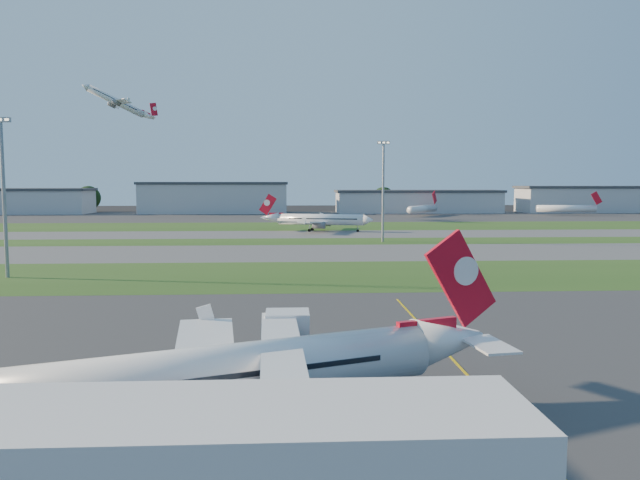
{
  "coord_description": "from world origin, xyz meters",
  "views": [
    {
      "loc": [
        -9.44,
        -50.79,
        15.72
      ],
      "look_at": [
        -4.68,
        40.79,
        7.0
      ],
      "focal_mm": 35.0,
      "sensor_mm": 36.0,
      "label": 1
    }
  ],
  "objects": [
    {
      "name": "apron_near",
      "position": [
        0.0,
        0.0,
        0.01
      ],
      "size": [
        300.0,
        70.0,
        0.01
      ],
      "primitive_type": "cube",
      "color": "#333335",
      "rests_on": "ground"
    },
    {
      "name": "yellow_line",
      "position": [
        5.0,
        0.0,
        0.0
      ],
      "size": [
        0.25,
        60.0,
        0.02
      ],
      "primitive_type": "cube",
      "color": "gold",
      "rests_on": "ground"
    },
    {
      "name": "light_mast_west",
      "position": [
        -55.0,
        52.0,
        14.81
      ],
      "size": [
        3.2,
        0.7,
        25.8
      ],
      "color": "gray",
      "rests_on": "ground"
    },
    {
      "name": "ground",
      "position": [
        0.0,
        0.0,
        0.0
      ],
      "size": [
        700.0,
        700.0,
        0.0
      ],
      "primitive_type": "plane",
      "color": "black",
      "rests_on": "ground"
    },
    {
      "name": "airliner_parked",
      "position": [
        -13.46,
        -13.32,
        3.84
      ],
      "size": [
        33.46,
        28.32,
        10.92
      ],
      "rotation": [
        0.0,
        0.0,
        0.36
      ],
      "color": "white",
      "rests_on": "ground"
    },
    {
      "name": "taxiway_b",
      "position": [
        0.0,
        132.0,
        0.01
      ],
      "size": [
        300.0,
        26.0,
        0.01
      ],
      "primitive_type": "cube",
      "color": "#515154",
      "rests_on": "ground"
    },
    {
      "name": "airliner_departing",
      "position": [
        -79.75,
        214.85,
        48.31
      ],
      "size": [
        27.14,
        23.22,
        9.24
      ],
      "rotation": [
        0.0,
        0.0,
        0.47
      ],
      "color": "white"
    },
    {
      "name": "mini_jet_near",
      "position": [
        51.15,
        225.72,
        3.28
      ],
      "size": [
        18.49,
        23.96,
        9.48
      ],
      "rotation": [
        0.0,
        0.0,
        0.93
      ],
      "color": "white",
      "rests_on": "ground"
    },
    {
      "name": "grass_strip_a",
      "position": [
        0.0,
        52.0,
        0.01
      ],
      "size": [
        300.0,
        34.0,
        0.01
      ],
      "primitive_type": "cube",
      "color": "#284C19",
      "rests_on": "ground"
    },
    {
      "name": "tree_east",
      "position": [
        115.0,
        267.0,
        6.16
      ],
      "size": [
        10.45,
        10.45,
        11.4
      ],
      "color": "black",
      "rests_on": "ground"
    },
    {
      "name": "hangar_west",
      "position": [
        -45.0,
        255.0,
        7.64
      ],
      "size": [
        71.4,
        23.0,
        15.2
      ],
      "color": "#A3A6AB",
      "rests_on": "ground"
    },
    {
      "name": "light_mast_centre",
      "position": [
        15.0,
        108.0,
        14.81
      ],
      "size": [
        3.2,
        0.7,
        25.8
      ],
      "color": "gray",
      "rests_on": "ground"
    },
    {
      "name": "grass_strip_b",
      "position": [
        0.0,
        110.0,
        0.01
      ],
      "size": [
        300.0,
        18.0,
        0.01
      ],
      "primitive_type": "cube",
      "color": "#284C19",
      "rests_on": "ground"
    },
    {
      "name": "grass_strip_c",
      "position": [
        0.0,
        165.0,
        0.01
      ],
      "size": [
        300.0,
        40.0,
        0.01
      ],
      "primitive_type": "cube",
      "color": "#284C19",
      "rests_on": "ground"
    },
    {
      "name": "apron_far",
      "position": [
        0.0,
        225.0,
        0.01
      ],
      "size": [
        400.0,
        80.0,
        0.01
      ],
      "primitive_type": "cube",
      "color": "#333335",
      "rests_on": "ground"
    },
    {
      "name": "tree_mid_east",
      "position": [
        40.0,
        269.0,
        6.81
      ],
      "size": [
        11.55,
        11.55,
        12.6
      ],
      "color": "black",
      "rests_on": "ground"
    },
    {
      "name": "jet_bridge",
      "position": [
        -9.81,
        -15.24,
        4.01
      ],
      "size": [
        4.2,
        26.9,
        6.2
      ],
      "color": "silver",
      "rests_on": "ground"
    },
    {
      "name": "mini_jet_far",
      "position": [
        116.74,
        224.74,
        3.28
      ],
      "size": [
        28.55,
        6.81,
        9.48
      ],
      "rotation": [
        0.0,
        0.0,
        -0.14
      ],
      "color": "white",
      "rests_on": "ground"
    },
    {
      "name": "hangar_far_east",
      "position": [
        155.0,
        255.0,
        6.64
      ],
      "size": [
        96.9,
        23.0,
        13.2
      ],
      "color": "#A3A6AB",
      "rests_on": "ground"
    },
    {
      "name": "taxiway_a",
      "position": [
        0.0,
        85.0,
        0.01
      ],
      "size": [
        300.0,
        32.0,
        0.01
      ],
      "primitive_type": "cube",
      "color": "#515154",
      "rests_on": "ground"
    },
    {
      "name": "hangar_east",
      "position": [
        55.0,
        255.0,
        5.64
      ],
      "size": [
        81.6,
        23.0,
        11.2
      ],
      "color": "#A3A6AB",
      "rests_on": "ground"
    },
    {
      "name": "tree_mid_west",
      "position": [
        -20.0,
        266.0,
        5.84
      ],
      "size": [
        9.9,
        9.9,
        10.8
      ],
      "color": "black",
      "rests_on": "ground"
    },
    {
      "name": "tree_west",
      "position": [
        -110.0,
        270.0,
        7.14
      ],
      "size": [
        12.1,
        12.1,
        13.2
      ],
      "color": "black",
      "rests_on": "ground"
    },
    {
      "name": "airliner_taxiing",
      "position": [
        0.52,
        142.58,
        3.65
      ],
      "size": [
        32.8,
        27.49,
        10.4
      ],
      "rotation": [
        0.0,
        0.0,
        2.9
      ],
      "color": "white",
      "rests_on": "ground"
    }
  ]
}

